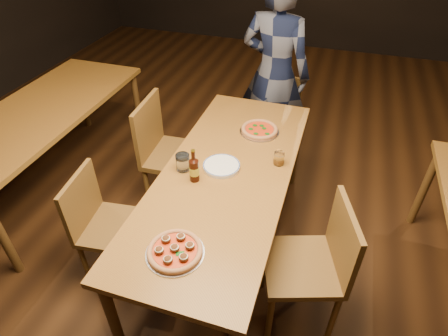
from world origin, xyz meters
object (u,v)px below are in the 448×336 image
(chair_main_sw, at_px, (177,155))
(amber_glass, at_px, (279,158))
(beer_bottle, at_px, (194,170))
(water_glass, at_px, (183,162))
(table_main, at_px, (226,181))
(chair_main_e, at_px, (301,265))
(chair_end, at_px, (273,120))
(pizza_margherita, at_px, (259,130))
(table_left, at_px, (40,118))
(plate_stack, at_px, (221,166))
(chair_main_nw, at_px, (114,227))
(diner, at_px, (275,74))
(pizza_meatball, at_px, (175,250))

(chair_main_sw, height_order, amber_glass, chair_main_sw)
(chair_main_sw, relative_size, beer_bottle, 4.47)
(chair_main_sw, height_order, water_glass, chair_main_sw)
(table_main, relative_size, beer_bottle, 9.08)
(chair_main_e, xyz_separation_m, chair_end, (-0.51, 1.64, -0.05))
(chair_main_sw, xyz_separation_m, pizza_margherita, (0.63, 0.14, 0.28))
(table_left, height_order, chair_main_sw, chair_main_sw)
(table_main, distance_m, chair_main_e, 0.70)
(plate_stack, bearing_deg, amber_glass, 23.94)
(amber_glass, bearing_deg, pizza_margherita, 121.79)
(chair_main_nw, height_order, chair_main_e, chair_main_e)
(chair_end, height_order, pizza_margherita, chair_end)
(table_main, relative_size, chair_main_e, 2.15)
(plate_stack, bearing_deg, chair_end, 85.30)
(chair_main_e, distance_m, plate_stack, 0.78)
(chair_main_sw, height_order, plate_stack, chair_main_sw)
(chair_main_e, xyz_separation_m, pizza_margherita, (-0.48, 0.88, 0.30))
(chair_end, height_order, plate_stack, chair_end)
(table_left, relative_size, amber_glass, 22.92)
(pizza_margherita, bearing_deg, chair_main_nw, -128.79)
(beer_bottle, relative_size, amber_glass, 2.53)
(table_left, bearing_deg, chair_end, 29.43)
(diner, bearing_deg, chair_end, 156.33)
(amber_glass, bearing_deg, table_left, 176.81)
(chair_main_sw, height_order, beer_bottle, chair_main_sw)
(pizza_margherita, bearing_deg, chair_end, 92.33)
(chair_main_nw, xyz_separation_m, diner, (0.68, 1.70, 0.44))
(pizza_margherita, bearing_deg, pizza_meatball, -96.45)
(chair_end, height_order, beer_bottle, beer_bottle)
(chair_main_e, distance_m, diner, 1.79)
(water_glass, bearing_deg, chair_end, 76.16)
(table_left, distance_m, chair_main_sw, 1.18)
(table_left, bearing_deg, pizza_margherita, 7.25)
(table_main, height_order, chair_main_sw, chair_main_sw)
(chair_end, xyz_separation_m, plate_stack, (-0.10, -1.26, 0.35))
(table_left, bearing_deg, water_glass, -14.05)
(beer_bottle, distance_m, amber_glass, 0.57)
(plate_stack, bearing_deg, chair_main_nw, -144.77)
(table_main, height_order, amber_glass, amber_glass)
(chair_main_nw, bearing_deg, chair_main_sw, -14.91)
(chair_end, bearing_deg, chair_main_sw, -115.67)
(plate_stack, distance_m, amber_glass, 0.38)
(pizza_meatball, relative_size, amber_glass, 3.42)
(chair_end, relative_size, diner, 0.48)
(pizza_meatball, bearing_deg, chair_main_nw, 152.66)
(pizza_margherita, bearing_deg, chair_main_e, -61.41)
(chair_main_nw, bearing_deg, pizza_margherita, -45.67)
(diner, bearing_deg, beer_bottle, 92.87)
(pizza_margherita, bearing_deg, beer_bottle, -111.04)
(chair_main_e, bearing_deg, plate_stack, -140.84)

